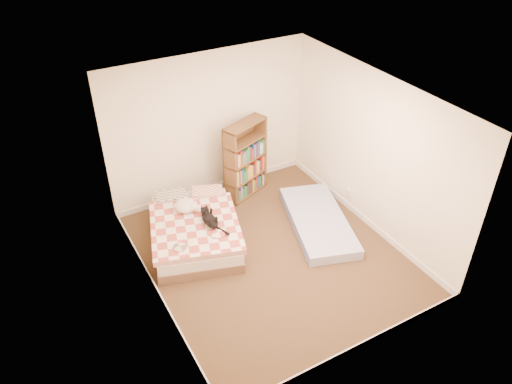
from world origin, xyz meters
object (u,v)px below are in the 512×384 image
white_dog (186,206)px  bookshelf (245,167)px  bed (194,229)px  floor_mattress (318,221)px  black_cat (209,219)px

white_dog → bookshelf: bearing=29.7°
bed → white_dog: white_dog is taller
bed → floor_mattress: 1.98m
white_dog → bed: bearing=-80.9°
floor_mattress → bookshelf: bearing=130.1°
floor_mattress → black_cat: (-1.70, 0.43, 0.41)m
bookshelf → black_cat: size_ratio=1.97×
floor_mattress → black_cat: 1.80m
floor_mattress → white_dog: white_dog is taller
black_cat → white_dog: bearing=117.6°
floor_mattress → black_cat: size_ratio=2.65×
bed → bookshelf: bookshelf is taller
bookshelf → floor_mattress: (0.57, -1.40, -0.43)m
bed → white_dog: (-0.01, 0.23, 0.29)m
bed → black_cat: 0.39m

